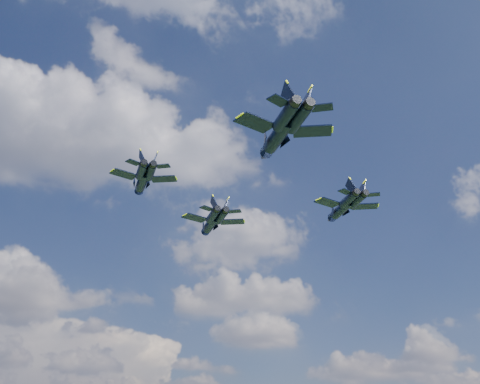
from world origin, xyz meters
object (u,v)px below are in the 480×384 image
Objects in this scene: jet_right at (341,209)px; jet_left at (142,182)px; jet_lead at (210,224)px; jet_slot at (277,136)px.

jet_left is at bearing 178.01° from jet_right.
jet_slot is at bearing -89.26° from jet_lead.
jet_left is 0.76× the size of jet_slot.
jet_slot reaches higher than jet_left.
jet_right is at bearing -3.67° from jet_left.
jet_right is 0.81× the size of jet_slot.
jet_left is 24.90m from jet_slot.
jet_lead is 23.62m from jet_left.
jet_lead reaches higher than jet_right.
jet_slot reaches higher than jet_right.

